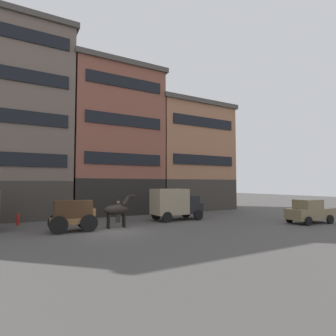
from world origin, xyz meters
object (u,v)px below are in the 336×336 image
at_px(draft_horse, 118,209).
at_px(pedestrian_officer, 118,210).
at_px(cargo_wagon, 74,213).
at_px(delivery_truck_near, 176,203).
at_px(fire_hydrant_curbside, 18,219).
at_px(sedan_dark, 309,211).

xyz_separation_m(draft_horse, pedestrian_officer, (0.90, 2.44, -0.29)).
distance_m(cargo_wagon, pedestrian_officer, 4.56).
xyz_separation_m(delivery_truck_near, fire_hydrant_curbside, (-11.59, 3.37, -1.00)).
height_order(sedan_dark, pedestrian_officer, sedan_dark).
height_order(cargo_wagon, pedestrian_officer, cargo_wagon).
height_order(draft_horse, sedan_dark, draft_horse).
relative_size(delivery_truck_near, sedan_dark, 1.14).
xyz_separation_m(cargo_wagon, draft_horse, (2.95, -0.00, 0.12)).
bearing_deg(cargo_wagon, draft_horse, -0.05).
bearing_deg(delivery_truck_near, sedan_dark, -39.94).
xyz_separation_m(delivery_truck_near, pedestrian_officer, (-4.71, 0.97, -0.44)).
xyz_separation_m(cargo_wagon, delivery_truck_near, (8.56, 1.46, 0.28)).
bearing_deg(cargo_wagon, sedan_dark, -17.62).
xyz_separation_m(draft_horse, fire_hydrant_curbside, (-5.98, 4.83, -0.84)).
bearing_deg(pedestrian_officer, sedan_dark, -31.16).
distance_m(draft_horse, pedestrian_officer, 2.61).
distance_m(cargo_wagon, delivery_truck_near, 8.69).
height_order(cargo_wagon, delivery_truck_near, delivery_truck_near).
height_order(cargo_wagon, fire_hydrant_curbside, cargo_wagon).
height_order(cargo_wagon, draft_horse, draft_horse).
relative_size(sedan_dark, pedestrian_officer, 2.13).
distance_m(sedan_dark, fire_hydrant_curbside, 22.08).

